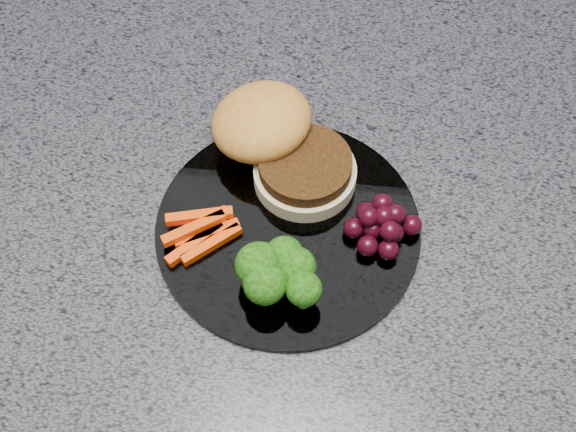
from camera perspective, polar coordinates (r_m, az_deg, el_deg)
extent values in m
plane|color=#A69D8B|center=(1.65, -2.82, -15.02)|extent=(4.00, 4.00, 0.00)
cube|color=#56351D|center=(1.25, -3.66, -9.19)|extent=(1.20, 0.60, 0.86)
cube|color=#4F4E58|center=(0.85, -5.30, 2.74)|extent=(1.20, 0.60, 0.04)
cylinder|color=white|center=(0.79, 0.00, -0.89)|extent=(0.26, 0.26, 0.01)
cylinder|color=beige|center=(0.81, 1.21, 2.96)|extent=(0.13, 0.13, 0.02)
cylinder|color=#3D230B|center=(0.79, 1.24, 3.67)|extent=(0.12, 0.12, 0.02)
ellipsoid|color=#BF882F|center=(0.82, -1.91, 6.41)|extent=(0.13, 0.13, 0.06)
cube|color=#E83F03|center=(0.78, -6.41, -0.66)|extent=(0.06, 0.05, 0.01)
cube|color=#E83F03|center=(0.78, -5.78, -1.27)|extent=(0.06, 0.04, 0.01)
cube|color=#E83F03|center=(0.77, -6.65, -1.94)|extent=(0.05, 0.05, 0.01)
cube|color=#E83F03|center=(0.78, -6.32, 0.00)|extent=(0.07, 0.03, 0.01)
cube|color=#E83F03|center=(0.77, -6.72, -0.87)|extent=(0.06, 0.05, 0.01)
cube|color=#E83F03|center=(0.77, -5.48, -2.01)|extent=(0.05, 0.05, 0.01)
cylinder|color=olive|center=(0.75, -2.04, -4.34)|extent=(0.02, 0.02, 0.02)
ellipsoid|color=#143507|center=(0.73, -2.10, -3.49)|extent=(0.04, 0.04, 0.04)
cylinder|color=olive|center=(0.75, 0.54, -4.38)|extent=(0.01, 0.01, 0.02)
ellipsoid|color=#143507|center=(0.73, 0.55, -3.60)|extent=(0.04, 0.04, 0.03)
cylinder|color=olive|center=(0.74, -1.61, -5.63)|extent=(0.01, 0.01, 0.02)
ellipsoid|color=#143507|center=(0.72, -1.65, -4.85)|extent=(0.04, 0.04, 0.04)
cylinder|color=olive|center=(0.74, 1.11, -5.90)|extent=(0.01, 0.01, 0.02)
ellipsoid|color=#143507|center=(0.72, 1.13, -5.20)|extent=(0.03, 0.03, 0.03)
cylinder|color=olive|center=(0.75, -0.26, -3.53)|extent=(0.01, 0.01, 0.02)
ellipsoid|color=#143507|center=(0.73, -0.27, -2.77)|extent=(0.04, 0.04, 0.03)
sphere|color=black|center=(0.77, 6.06, -0.93)|extent=(0.02, 0.02, 0.02)
sphere|color=black|center=(0.77, 7.52, -1.19)|extent=(0.02, 0.02, 0.02)
sphere|color=black|center=(0.78, 7.37, 0.02)|extent=(0.02, 0.02, 0.02)
sphere|color=black|center=(0.78, 5.58, 0.27)|extent=(0.02, 0.02, 0.02)
sphere|color=black|center=(0.77, 4.70, -0.85)|extent=(0.02, 0.02, 0.02)
sphere|color=black|center=(0.76, 5.69, -2.13)|extent=(0.02, 0.02, 0.02)
sphere|color=black|center=(0.76, 7.16, -2.39)|extent=(0.02, 0.02, 0.02)
sphere|color=black|center=(0.78, 8.79, -0.65)|extent=(0.02, 0.02, 0.02)
sphere|color=black|center=(0.77, 6.85, -0.01)|extent=(0.02, 0.02, 0.02)
sphere|color=black|center=(0.76, 5.77, -0.04)|extent=(0.02, 0.02, 0.02)
sphere|color=black|center=(0.76, 7.26, -1.05)|extent=(0.02, 0.02, 0.02)
sphere|color=black|center=(0.77, 6.74, 0.90)|extent=(0.02, 0.02, 0.02)
sphere|color=black|center=(0.77, 7.62, 0.14)|extent=(0.02, 0.02, 0.02)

